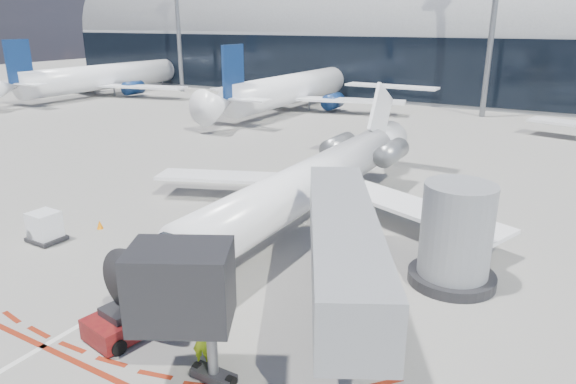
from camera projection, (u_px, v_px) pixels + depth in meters
The scene contains 14 objects.
ground at pixel (226, 239), 28.66m from camera, with size 260.00×260.00×0.00m, color slate.
apron_centerline at pixel (247, 228), 30.30m from camera, with size 0.25×40.00×0.01m, color silver.
apron_stop_bar at pixel (43, 346), 19.20m from camera, with size 14.00×0.25×0.01m, color maroon.
terminal_building at pixel (475, 42), 79.38m from camera, with size 150.00×24.15×24.00m.
jet_bridge at pixel (376, 246), 20.59m from camera, with size 10.03×15.20×4.90m.
light_mast_west at pixel (178, 16), 85.50m from camera, with size 0.70×0.70×25.00m, color slate.
light_mast_centre at pixel (494, 14), 61.80m from camera, with size 0.70×0.70×25.00m, color slate.
regional_jet at pixel (316, 178), 31.47m from camera, with size 23.57×29.07×7.28m.
pushback_tug at pixel (127, 321), 19.87m from camera, with size 2.47×4.87×1.24m.
ramp_worker at pixel (202, 341), 17.94m from camera, with size 0.69×0.45×1.88m, color #C8FF1A.
uld_container at pixel (45, 227), 28.19m from camera, with size 1.85×1.58×1.70m.
safety_cone_left at pixel (100, 225), 30.07m from camera, with size 0.37×0.37×0.52m, color orange.
bg_airliner_0 at pixel (106, 59), 84.02m from camera, with size 35.87×37.98×11.60m, color white, non-canonical shape.
bg_airliner_1 at pixel (298, 67), 70.09m from camera, with size 35.49×37.57×11.48m, color white, non-canonical shape.
Camera 1 is at (16.15, -21.11, 11.56)m, focal length 32.00 mm.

